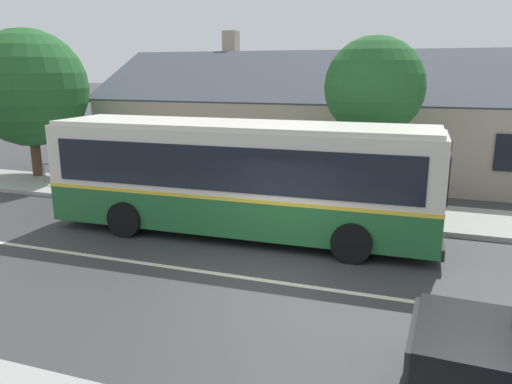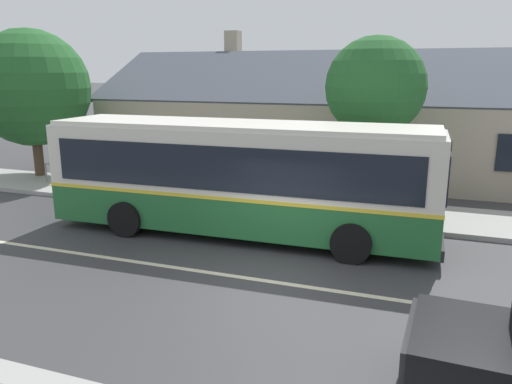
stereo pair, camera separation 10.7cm
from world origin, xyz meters
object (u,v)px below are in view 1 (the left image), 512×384
bench_by_building (111,177)px  bench_down_street (199,189)px  street_tree_secondary (29,91)px  street_tree_primary (374,87)px  transit_bus (240,175)px  bike_rack (55,170)px

bench_by_building → bench_down_street: (4.02, -0.67, 0.01)m
bench_by_building → street_tree_secondary: street_tree_secondary is taller
bench_down_street → street_tree_primary: size_ratio=0.33×
transit_bus → street_tree_primary: bearing=54.0°
transit_bus → street_tree_primary: size_ratio=1.92×
bench_down_street → street_tree_primary: 6.77m
bench_down_street → transit_bus: bearing=-44.6°
transit_bus → bike_rack: 9.65m
street_tree_primary → street_tree_secondary: (-13.98, -0.16, -0.30)m
transit_bus → street_tree_secondary: street_tree_secondary is taller
street_tree_primary → transit_bus: bearing=-126.0°
bench_down_street → bike_rack: 6.64m
transit_bus → street_tree_primary: 5.72m
bench_down_street → bike_rack: (-6.61, 0.63, 0.10)m
bench_by_building → street_tree_secondary: bearing=167.7°
transit_bus → bike_rack: size_ratio=9.37×
street_tree_secondary → bench_down_street: bearing=-10.9°
street_tree_primary → bike_rack: 12.67m
transit_bus → bike_rack: bearing=161.3°
bench_by_building → bike_rack: bench_by_building is taller
street_tree_secondary → bike_rack: bearing=-28.9°
transit_bus → bike_rack: transit_bus is taller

